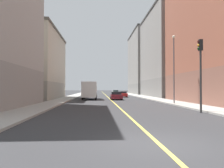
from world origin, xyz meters
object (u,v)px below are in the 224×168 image
at_px(building_left_far, 149,63).
at_px(building_right_midblock, 25,65).
at_px(building_left_mid, 174,54).
at_px(car_green, 116,92).
at_px(street_lamp_left_near, 174,63).
at_px(car_red, 123,94).
at_px(box_truck, 90,90).
at_px(car_maroon, 116,96).
at_px(traffic_light_left_near, 200,65).

bearing_deg(building_left_far, building_right_midblock, -132.79).
distance_m(building_left_mid, car_green, 26.10).
xyz_separation_m(building_left_mid, street_lamp_left_near, (-8.31, -23.35, -4.71)).
xyz_separation_m(building_left_far, car_red, (-12.09, -25.75, -9.82)).
bearing_deg(box_truck, car_maroon, -17.35).
height_order(traffic_light_left_near, box_truck, traffic_light_left_near).
xyz_separation_m(car_maroon, car_red, (2.35, 10.88, -0.05)).
distance_m(building_left_mid, street_lamp_left_near, 25.23).
distance_m(car_red, box_truck, 11.76).
xyz_separation_m(car_red, box_truck, (-6.91, -9.46, 1.01)).
bearing_deg(building_right_midblock, street_lamp_left_near, -33.34).
xyz_separation_m(building_left_mid, car_maroon, (-14.44, -12.05, -9.10)).
relative_size(building_left_far, street_lamp_left_near, 2.66).
xyz_separation_m(building_left_far, car_maroon, (-14.44, -36.64, -9.77)).
bearing_deg(car_maroon, street_lamp_left_near, -61.53).
bearing_deg(traffic_light_left_near, car_red, 95.06).
distance_m(traffic_light_left_near, car_maroon, 21.20).
bearing_deg(street_lamp_left_near, building_left_far, 80.17).
relative_size(building_right_midblock, car_red, 4.41).
relative_size(building_right_midblock, traffic_light_left_near, 2.99).
xyz_separation_m(car_maroon, box_truck, (-4.56, 1.43, 0.96)).
xyz_separation_m(car_maroon, car_green, (2.62, 33.46, -0.02)).
xyz_separation_m(building_left_mid, building_right_midblock, (-30.73, -8.60, -3.60)).
distance_m(street_lamp_left_near, car_green, 45.11).
distance_m(building_right_midblock, car_maroon, 17.54).
height_order(car_green, box_truck, box_truck).
height_order(building_left_far, box_truck, building_left_far).
distance_m(building_left_far, box_truck, 40.97).
bearing_deg(car_red, building_left_mid, 5.51).
relative_size(traffic_light_left_near, street_lamp_left_near, 0.71).
height_order(car_red, car_green, car_green).
distance_m(traffic_light_left_near, street_lamp_left_near, 9.18).
bearing_deg(box_truck, building_left_mid, 29.21).
bearing_deg(car_red, car_maroon, -102.18).
relative_size(building_left_far, box_truck, 2.97).
distance_m(car_maroon, car_red, 11.13).
bearing_deg(building_left_far, street_lamp_left_near, -99.83).
bearing_deg(traffic_light_left_near, box_truck, 113.97).
bearing_deg(street_lamp_left_near, traffic_light_left_near, -96.42).
height_order(building_right_midblock, car_red, building_right_midblock).
bearing_deg(building_right_midblock, building_left_mid, 15.64).
distance_m(building_left_mid, building_right_midblock, 32.11).
height_order(building_right_midblock, car_maroon, building_right_midblock).
bearing_deg(car_green, box_truck, -102.64).
bearing_deg(car_red, car_green, 89.31).
xyz_separation_m(building_left_far, box_truck, (-19.00, -35.21, -8.81)).
height_order(traffic_light_left_near, car_maroon, traffic_light_left_near).
distance_m(building_right_midblock, traffic_light_left_near, 32.08).
relative_size(building_left_far, car_red, 5.50).
relative_size(traffic_light_left_near, car_green, 1.33).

